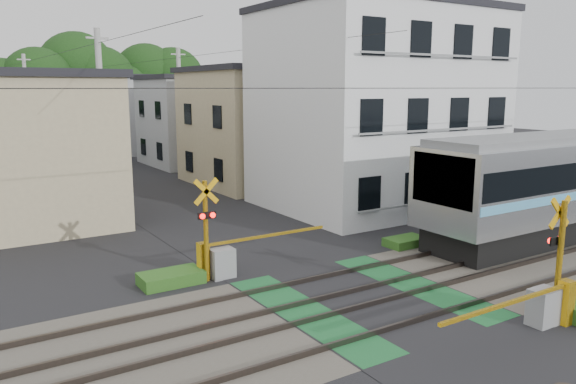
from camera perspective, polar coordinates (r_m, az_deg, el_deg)
ground at (r=15.57m, az=7.77°, el=-10.68°), size 120.00×120.00×0.00m
track_bed at (r=15.56m, az=7.78°, el=-10.56°), size 120.00×120.00×0.14m
crossing_signal_near at (r=14.94m, az=24.93°, el=-9.63°), size 4.74×0.65×3.09m
crossing_signal_far at (r=16.94m, az=-7.06°, el=-6.36°), size 4.74×0.65×3.09m
apartment_block at (r=27.28m, az=8.90°, el=8.42°), size 10.20×8.36×9.30m
houses_row at (r=38.28m, az=-17.73°, el=6.51°), size 22.07×31.35×6.80m
tree_hill at (r=61.05m, az=-23.36°, el=9.41°), size 40.00×11.51×11.18m
catenary at (r=19.10m, az=21.96°, el=4.02°), size 60.00×5.04×7.00m
utility_poles at (r=35.10m, az=-18.64°, el=7.51°), size 7.90×42.00×8.00m
pedestrian at (r=47.40m, az=-19.57°, el=4.18°), size 0.73×0.62×1.70m
weed_patches at (r=16.58m, az=12.71°, el=-8.84°), size 10.25×8.80×0.40m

